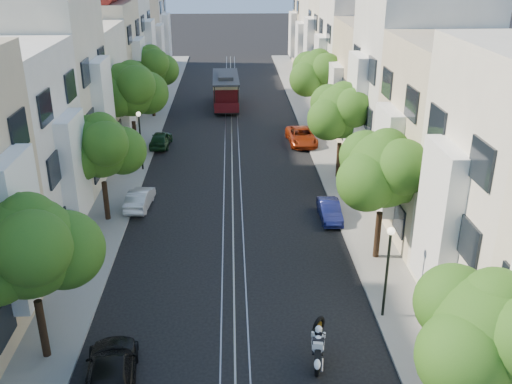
{
  "coord_description": "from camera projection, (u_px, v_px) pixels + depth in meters",
  "views": [
    {
      "loc": [
        0.04,
        -15.96,
        14.47
      ],
      "look_at": [
        1.29,
        12.67,
        2.2
      ],
      "focal_mm": 40.0,
      "sensor_mm": 36.0,
      "label": 1
    }
  ],
  "objects": [
    {
      "name": "tree_w_a",
      "position": [
        30.0,
        249.0,
        20.02
      ],
      "size": [
        4.93,
        4.08,
        6.68
      ],
      "color": "black",
      "rests_on": "ground"
    },
    {
      "name": "ground",
      "position": [
        232.0,
        143.0,
        46.07
      ],
      "size": [
        200.0,
        200.0,
        0.0
      ],
      "primitive_type": "plane",
      "color": "black",
      "rests_on": "ground"
    },
    {
      "name": "tree_w_b",
      "position": [
        101.0,
        148.0,
        31.17
      ],
      "size": [
        4.72,
        3.87,
        6.27
      ],
      "color": "black",
      "rests_on": "ground"
    },
    {
      "name": "sidewalk_east",
      "position": [
        321.0,
        141.0,
        46.34
      ],
      "size": [
        2.5,
        80.0,
        0.12
      ],
      "primitive_type": "cube",
      "color": "gray",
      "rests_on": "ground"
    },
    {
      "name": "tree_w_c",
      "position": [
        132.0,
        90.0,
        41.01
      ],
      "size": [
        5.13,
        4.28,
        7.09
      ],
      "color": "black",
      "rests_on": "ground"
    },
    {
      "name": "tree_w_d",
      "position": [
        151.0,
        68.0,
        51.3
      ],
      "size": [
        4.84,
        3.99,
        6.52
      ],
      "color": "black",
      "rests_on": "ground"
    },
    {
      "name": "parked_car_e_far",
      "position": [
        302.0,
        136.0,
        45.62
      ],
      "size": [
        2.35,
        4.66,
        1.26
      ],
      "primitive_type": "imported",
      "rotation": [
        0.0,
        0.0,
        0.06
      ],
      "color": "maroon",
      "rests_on": "ground"
    },
    {
      "name": "tree_e_d",
      "position": [
        318.0,
        74.0,
        47.18
      ],
      "size": [
        5.01,
        4.16,
        6.85
      ],
      "color": "black",
      "rests_on": "ground"
    },
    {
      "name": "rail_left",
      "position": [
        225.0,
        143.0,
        46.04
      ],
      "size": [
        0.06,
        80.0,
        0.02
      ],
      "primitive_type": "cube",
      "color": "gray",
      "rests_on": "ground"
    },
    {
      "name": "tree_e_b",
      "position": [
        385.0,
        171.0,
        27.03
      ],
      "size": [
        4.93,
        4.08,
        6.68
      ],
      "color": "black",
      "rests_on": "ground"
    },
    {
      "name": "rail_slot",
      "position": [
        232.0,
        143.0,
        46.07
      ],
      "size": [
        0.06,
        80.0,
        0.02
      ],
      "primitive_type": "cube",
      "color": "gray",
      "rests_on": "ground"
    },
    {
      "name": "townhouses_east",
      "position": [
        383.0,
        78.0,
        44.43
      ],
      "size": [
        7.75,
        72.0,
        12.0
      ],
      "color": "beige",
      "rests_on": "ground"
    },
    {
      "name": "sidewalk_west",
      "position": [
        142.0,
        143.0,
        45.75
      ],
      "size": [
        2.5,
        80.0,
        0.12
      ],
      "primitive_type": "cube",
      "color": "gray",
      "rests_on": "ground"
    },
    {
      "name": "cable_car",
      "position": [
        226.0,
        88.0,
        55.95
      ],
      "size": [
        2.66,
        8.03,
        3.06
      ],
      "rotation": [
        0.0,
        0.0,
        0.02
      ],
      "color": "black",
      "rests_on": "ground"
    },
    {
      "name": "parked_car_e_mid",
      "position": [
        330.0,
        211.0,
        32.89
      ],
      "size": [
        1.13,
        3.24,
        1.07
      ],
      "primitive_type": "imported",
      "rotation": [
        0.0,
        0.0,
        -0.0
      ],
      "color": "#0D1244",
      "rests_on": "ground"
    },
    {
      "name": "lamp_west",
      "position": [
        140.0,
        132.0,
        39.18
      ],
      "size": [
        0.32,
        0.32,
        4.16
      ],
      "color": "black",
      "rests_on": "ground"
    },
    {
      "name": "rail_right",
      "position": [
        239.0,
        143.0,
        46.09
      ],
      "size": [
        0.06,
        80.0,
        0.02
      ],
      "primitive_type": "cube",
      "color": "gray",
      "rests_on": "ground"
    },
    {
      "name": "lane_line",
      "position": [
        232.0,
        143.0,
        46.07
      ],
      "size": [
        0.08,
        80.0,
        0.01
      ],
      "primitive_type": "cube",
      "color": "tan",
      "rests_on": "ground"
    },
    {
      "name": "parked_car_w_near",
      "position": [
        111.0,
        372.0,
        20.21
      ],
      "size": [
        2.31,
        4.63,
        1.29
      ],
      "primitive_type": "imported",
      "rotation": [
        0.0,
        0.0,
        3.26
      ],
      "color": "black",
      "rests_on": "ground"
    },
    {
      "name": "lamp_east",
      "position": [
        388.0,
        259.0,
        23.16
      ],
      "size": [
        0.32,
        0.32,
        4.16
      ],
      "color": "black",
      "rests_on": "ground"
    },
    {
      "name": "townhouses_west",
      "position": [
        75.0,
        82.0,
        43.51
      ],
      "size": [
        7.75,
        72.0,
        11.76
      ],
      "color": "silver",
      "rests_on": "ground"
    },
    {
      "name": "sportbike_rider",
      "position": [
        318.0,
        344.0,
        21.26
      ],
      "size": [
        0.76,
        2.13,
        1.58
      ],
      "rotation": [
        0.0,
        0.0,
        -0.16
      ],
      "color": "black",
      "rests_on": "ground"
    },
    {
      "name": "tree_e_c",
      "position": [
        342.0,
        113.0,
        37.18
      ],
      "size": [
        4.84,
        3.99,
        6.52
      ],
      "color": "black",
      "rests_on": "ground"
    },
    {
      "name": "parked_car_w_far",
      "position": [
        161.0,
        139.0,
        44.96
      ],
      "size": [
        1.67,
        3.72,
        1.24
      ],
      "primitive_type": "imported",
      "rotation": [
        0.0,
        0.0,
        3.08
      ],
      "color": "#14331A",
      "rests_on": "ground"
    },
    {
      "name": "tree_e_a",
      "position": [
        490.0,
        335.0,
        16.14
      ],
      "size": [
        4.72,
        3.87,
        6.27
      ],
      "color": "black",
      "rests_on": "ground"
    },
    {
      "name": "parked_car_w_mid",
      "position": [
        140.0,
        199.0,
        34.37
      ],
      "size": [
        1.51,
        3.59,
        1.15
      ],
      "primitive_type": "imported",
      "rotation": [
        0.0,
        0.0,
        3.06
      ],
      "color": "silver",
      "rests_on": "ground"
    }
  ]
}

